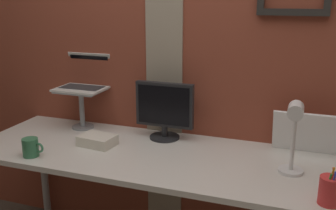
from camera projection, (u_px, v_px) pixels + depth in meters
The scene contains 10 objects.
brick_wall_back at pixel (197, 49), 2.34m from camera, with size 3.73×0.16×2.54m.
desk at pixel (162, 165), 2.14m from camera, with size 2.16×0.72×0.75m.
monitor at pixel (164, 108), 2.31m from camera, with size 0.35×0.18×0.34m.
laptop_stand at pixel (81, 103), 2.50m from camera, with size 0.28×0.22×0.25m.
laptop at pixel (86, 79), 2.53m from camera, with size 0.30×0.30×0.22m.
whiteboard_panel at pixel (307, 133), 2.11m from camera, with size 0.36×0.02×0.24m, color white.
desk_lamp at pixel (294, 131), 1.80m from camera, with size 0.12×0.20×0.37m.
pen_cup at pixel (330, 191), 1.60m from camera, with size 0.09×0.09×0.17m.
coffee_mug at pixel (31, 147), 2.08m from camera, with size 0.12×0.08×0.10m.
paper_clutter_stack at pixel (97, 140), 2.24m from camera, with size 0.20×0.14×0.06m, color silver.
Camera 1 is at (0.62, -1.87, 1.58)m, focal length 41.99 mm.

